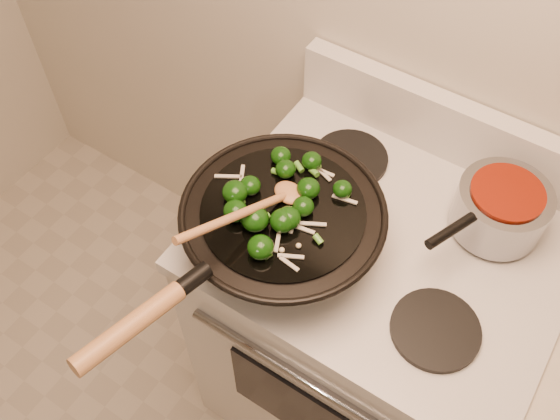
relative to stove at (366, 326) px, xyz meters
The scene contains 5 objects.
stove is the anchor object (origin of this frame).
wok 0.59m from the stove, 138.83° to the right, with size 0.42×0.70×0.20m.
stirfry 0.66m from the stove, 141.71° to the right, with size 0.28×0.28×0.05m.
wooden_spoon 0.69m from the stove, 137.02° to the right, with size 0.11×0.30×0.12m.
saucepan 0.57m from the stove, 38.99° to the left, with size 0.20×0.31×0.12m.
Camera 1 is at (0.09, 0.40, 2.06)m, focal length 40.00 mm.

